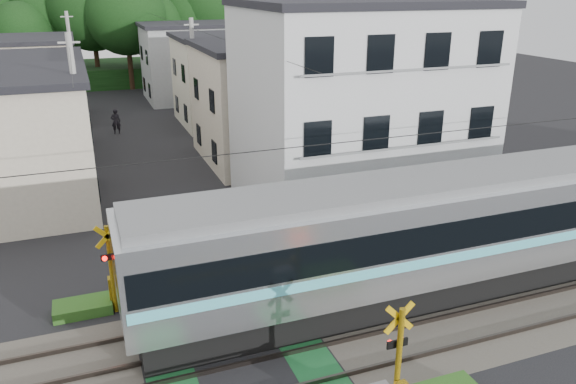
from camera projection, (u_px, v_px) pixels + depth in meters
name	position (u px, v px, depth m)	size (l,w,h in m)	color
ground	(236.00, 356.00, 15.93)	(120.00, 120.00, 0.00)	black
track_bed	(236.00, 355.00, 15.92)	(120.00, 120.00, 0.14)	#47423A
crossing_signal_far	(127.00, 289.00, 18.04)	(4.74, 0.65, 3.09)	#E9B30C
apartment_block	(357.00, 107.00, 25.44)	(10.20, 8.36, 9.30)	silver
houses_row	(134.00, 90.00, 37.63)	(22.07, 31.35, 6.80)	beige
tree_hill	(116.00, 26.00, 56.88)	(40.00, 13.82, 11.78)	#133411
catenary	(427.00, 207.00, 16.65)	(60.00, 5.04, 7.00)	#2D2D33
utility_poles	(116.00, 85.00, 34.35)	(7.90, 42.00, 8.00)	#A5A5A0
pedestrian	(116.00, 121.00, 39.16)	(0.64, 0.42, 1.76)	black
weed_patches	(295.00, 339.00, 16.37)	(10.25, 8.80, 0.40)	#2D5E1E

